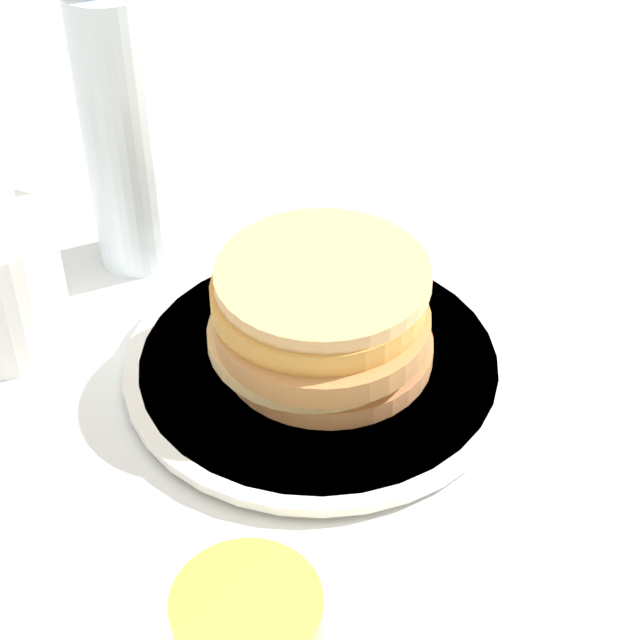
# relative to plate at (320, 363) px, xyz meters

# --- Properties ---
(ground_plane) EXTENTS (4.00, 4.00, 0.00)m
(ground_plane) POSITION_rel_plate_xyz_m (0.00, -0.01, -0.01)
(ground_plane) COLOR white
(plate) EXTENTS (0.28, 0.28, 0.01)m
(plate) POSITION_rel_plate_xyz_m (0.00, 0.00, 0.00)
(plate) COLOR white
(plate) RESTS_ON ground_plane
(pancake_stack) EXTENTS (0.16, 0.16, 0.07)m
(pancake_stack) POSITION_rel_plate_xyz_m (-0.00, -0.00, 0.04)
(pancake_stack) COLOR tan
(pancake_stack) RESTS_ON plate
(water_bottle_near) EXTENTS (0.06, 0.06, 0.24)m
(water_bottle_near) POSITION_rel_plate_xyz_m (-0.00, -0.20, 0.11)
(water_bottle_near) COLOR silver
(water_bottle_near) RESTS_ON ground_plane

